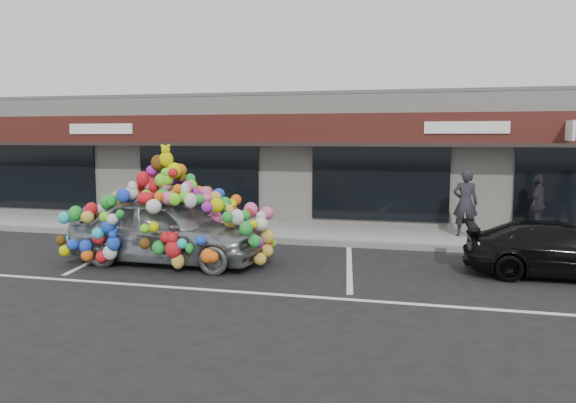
% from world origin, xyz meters
% --- Properties ---
extents(ground, '(90.00, 90.00, 0.00)m').
position_xyz_m(ground, '(0.00, 0.00, 0.00)').
color(ground, black).
rests_on(ground, ground).
extents(shop_building, '(24.00, 7.20, 4.31)m').
position_xyz_m(shop_building, '(0.00, 8.44, 2.16)').
color(shop_building, beige).
rests_on(shop_building, ground).
extents(sidewalk, '(26.00, 3.00, 0.15)m').
position_xyz_m(sidewalk, '(0.00, 4.00, 0.07)').
color(sidewalk, gray).
rests_on(sidewalk, ground).
extents(kerb, '(26.00, 0.18, 0.16)m').
position_xyz_m(kerb, '(0.00, 2.50, 0.07)').
color(kerb, slate).
rests_on(kerb, ground).
extents(parking_stripe_left, '(0.73, 4.37, 0.01)m').
position_xyz_m(parking_stripe_left, '(-3.20, 0.20, 0.00)').
color(parking_stripe_left, silver).
rests_on(parking_stripe_left, ground).
extents(parking_stripe_mid, '(0.73, 4.37, 0.01)m').
position_xyz_m(parking_stripe_mid, '(2.80, 0.20, 0.00)').
color(parking_stripe_mid, silver).
rests_on(parking_stripe_mid, ground).
extents(lane_line, '(14.00, 0.12, 0.01)m').
position_xyz_m(lane_line, '(2.00, -2.30, 0.00)').
color(lane_line, silver).
rests_on(lane_line, ground).
extents(toy_car, '(3.21, 4.78, 2.77)m').
position_xyz_m(toy_car, '(-1.28, -0.38, 0.94)').
color(toy_car, gray).
rests_on(toy_car, ground).
extents(black_sedan, '(1.66, 3.92, 1.13)m').
position_xyz_m(black_sedan, '(7.15, 0.40, 0.56)').
color(black_sedan, black).
rests_on(black_sedan, ground).
extents(pedestrian_a, '(0.67, 0.44, 1.84)m').
position_xyz_m(pedestrian_a, '(5.47, 4.04, 1.07)').
color(pedestrian_a, black).
rests_on(pedestrian_a, sidewalk).
extents(pedestrian_c, '(1.08, 0.80, 1.70)m').
position_xyz_m(pedestrian_c, '(7.43, 4.70, 1.00)').
color(pedestrian_c, black).
rests_on(pedestrian_c, sidewalk).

